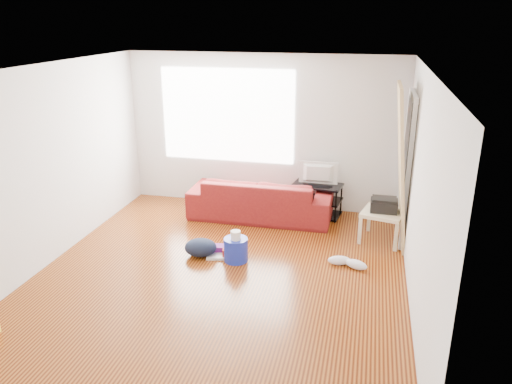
% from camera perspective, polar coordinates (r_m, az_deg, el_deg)
% --- Properties ---
extents(room, '(4.51, 5.01, 2.51)m').
position_cam_1_polar(room, '(5.92, -3.28, 1.89)').
color(room, '#451707').
rests_on(room, ground).
extents(sofa, '(2.22, 0.87, 0.65)m').
position_cam_1_polar(sofa, '(7.98, 0.55, -2.85)').
color(sofa, '#5F0F12').
rests_on(sofa, ground).
extents(tv_stand, '(0.82, 0.55, 0.52)m').
position_cam_1_polar(tv_stand, '(8.01, 6.97, -0.84)').
color(tv_stand, black).
rests_on(tv_stand, ground).
extents(tv, '(0.61, 0.08, 0.35)m').
position_cam_1_polar(tv, '(7.87, 7.09, 2.09)').
color(tv, black).
rests_on(tv, tv_stand).
extents(side_table, '(0.67, 0.67, 0.45)m').
position_cam_1_polar(side_table, '(7.25, 14.31, -2.64)').
color(side_table, beige).
rests_on(side_table, ground).
extents(printer, '(0.37, 0.28, 0.19)m').
position_cam_1_polar(printer, '(7.19, 14.42, -1.42)').
color(printer, black).
rests_on(printer, side_table).
extents(bucket, '(0.33, 0.33, 0.31)m').
position_cam_1_polar(bucket, '(6.63, -2.30, -7.81)').
color(bucket, '#182AAF').
rests_on(bucket, ground).
extents(toilet_paper, '(0.13, 0.13, 0.12)m').
position_cam_1_polar(toilet_paper, '(6.51, -2.32, -6.22)').
color(toilet_paper, silver).
rests_on(toilet_paper, bucket).
extents(cleaning_tray, '(0.50, 0.43, 0.16)m').
position_cam_1_polar(cleaning_tray, '(6.77, -3.55, -6.76)').
color(cleaning_tray, silver).
rests_on(cleaning_tray, ground).
extents(backpack, '(0.49, 0.42, 0.24)m').
position_cam_1_polar(backpack, '(6.79, -6.31, -7.21)').
color(backpack, black).
rests_on(backpack, ground).
extents(sneakers, '(0.54, 0.27, 0.12)m').
position_cam_1_polar(sneakers, '(6.55, 10.43, -7.92)').
color(sneakers, white).
rests_on(sneakers, ground).
extents(door_panel, '(0.28, 0.89, 2.21)m').
position_cam_1_polar(door_panel, '(7.42, 15.46, -5.42)').
color(door_panel, tan).
rests_on(door_panel, ground).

